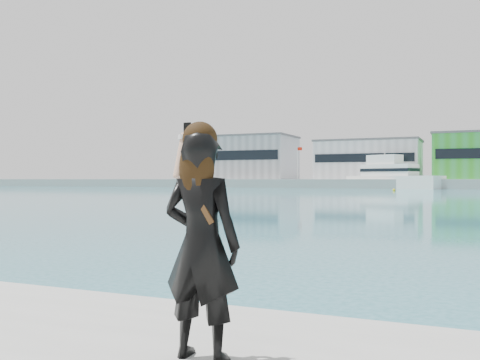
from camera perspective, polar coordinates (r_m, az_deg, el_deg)
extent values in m
cube|color=#9E9E99|center=(134.00, 23.03, -0.34)|extent=(320.00, 40.00, 2.00)
cube|color=gray|center=(143.50, 0.47, 2.29)|extent=(26.00, 16.00, 11.00)
cube|color=black|center=(136.11, -0.86, 2.64)|extent=(24.70, 0.20, 2.42)
cube|color=#59595B|center=(143.83, 0.47, 4.58)|extent=(26.52, 16.32, 0.50)
cube|color=silver|center=(134.06, 13.58, 2.01)|extent=(24.00, 15.00, 9.00)
cube|color=black|center=(126.60, 12.98, 2.33)|extent=(22.80, 0.20, 1.98)
cube|color=#59595B|center=(134.30, 13.58, 4.04)|extent=(24.48, 15.30, 0.50)
cylinder|color=silver|center=(131.01, 6.13, 1.84)|extent=(0.16, 0.16, 8.00)
cube|color=red|center=(130.97, 6.38, 3.33)|extent=(1.20, 0.04, 0.80)
cube|color=white|center=(118.40, 16.11, -0.23)|extent=(20.98, 13.09, 2.72)
cube|color=white|center=(118.98, 15.64, 1.03)|extent=(12.28, 8.76, 2.49)
cube|color=white|center=(119.62, 15.17, 2.11)|extent=(7.75, 6.17, 2.04)
cube|color=black|center=(118.98, 15.64, 1.03)|extent=(12.53, 8.95, 0.68)
cylinder|color=silver|center=(119.71, 15.17, 3.14)|extent=(0.18, 0.18, 2.26)
sphere|color=yellow|center=(95.26, 16.11, -1.13)|extent=(0.50, 0.50, 0.50)
imported|color=black|center=(3.88, -4.15, -6.97)|extent=(0.60, 0.40, 1.64)
sphere|color=black|center=(3.85, -4.29, 4.38)|extent=(0.25, 0.25, 0.25)
ellipsoid|color=black|center=(3.79, -4.66, 1.30)|extent=(0.27, 0.14, 0.44)
cylinder|color=tan|center=(4.05, -6.21, 2.62)|extent=(0.08, 0.19, 0.35)
cylinder|color=white|center=(4.10, -5.93, 4.58)|extent=(0.10, 0.10, 0.03)
cube|color=black|center=(4.14, -5.65, 5.30)|extent=(0.06, 0.01, 0.12)
cube|color=#4C2D14|center=(3.77, -4.37, -2.18)|extent=(0.23, 0.02, 0.34)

